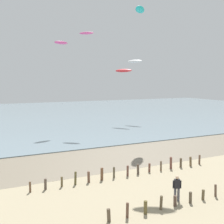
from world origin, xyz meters
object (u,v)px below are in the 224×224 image
at_px(person_nearest_camera, 177,188).
at_px(kite_aloft_11, 140,10).
at_px(kite_aloft_1, 124,71).
at_px(kite_aloft_13, 86,33).
at_px(kite_aloft_4, 135,61).
at_px(kite_aloft_10, 61,43).

height_order(person_nearest_camera, kite_aloft_11, kite_aloft_11).
distance_m(kite_aloft_1, kite_aloft_13, 10.72).
relative_size(kite_aloft_1, kite_aloft_13, 1.39).
bearing_deg(kite_aloft_13, kite_aloft_4, -112.14).
bearing_deg(kite_aloft_13, kite_aloft_1, -114.73).
distance_m(kite_aloft_1, kite_aloft_4, 4.67).
bearing_deg(kite_aloft_1, kite_aloft_4, 85.61).
height_order(person_nearest_camera, kite_aloft_13, kite_aloft_13).
bearing_deg(kite_aloft_4, kite_aloft_1, -90.99).
relative_size(kite_aloft_4, kite_aloft_13, 1.32).
bearing_deg(kite_aloft_1, person_nearest_camera, -58.28).
relative_size(person_nearest_camera, kite_aloft_11, 0.52).
bearing_deg(kite_aloft_10, kite_aloft_13, 137.39).
distance_m(kite_aloft_1, kite_aloft_11, 15.30).
height_order(person_nearest_camera, kite_aloft_1, kite_aloft_1).
relative_size(kite_aloft_1, kite_aloft_11, 0.98).
bearing_deg(kite_aloft_10, kite_aloft_11, 106.68).
height_order(kite_aloft_10, kite_aloft_11, kite_aloft_11).
relative_size(kite_aloft_1, kite_aloft_10, 1.34).
relative_size(kite_aloft_4, kite_aloft_11, 0.93).
distance_m(kite_aloft_1, kite_aloft_10, 12.88).
height_order(kite_aloft_11, kite_aloft_13, kite_aloft_11).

